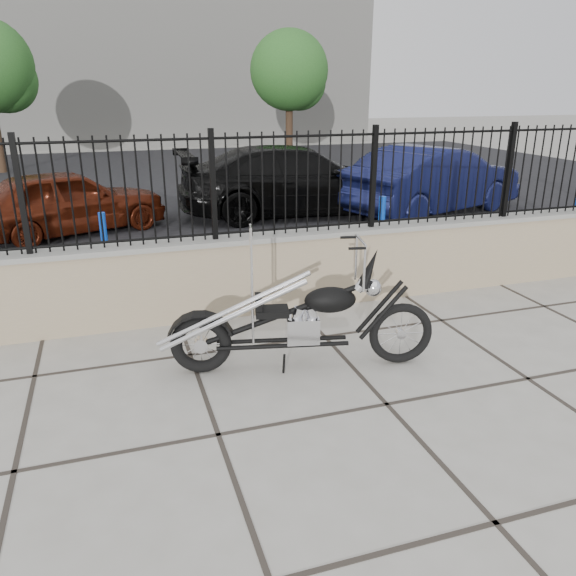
# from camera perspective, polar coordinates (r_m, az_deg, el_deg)

# --- Properties ---
(ground_plane) EXTENTS (90.00, 90.00, 0.00)m
(ground_plane) POSITION_cam_1_polar(r_m,az_deg,el_deg) (5.11, 10.00, -11.58)
(ground_plane) COLOR #99968E
(ground_plane) RESTS_ON ground
(parking_lot) EXTENTS (30.00, 30.00, 0.00)m
(parking_lot) POSITION_cam_1_polar(r_m,az_deg,el_deg) (16.67, -10.41, 10.29)
(parking_lot) COLOR black
(parking_lot) RESTS_ON ground
(retaining_wall) EXTENTS (14.00, 0.36, 0.96)m
(retaining_wall) POSITION_cam_1_polar(r_m,az_deg,el_deg) (7.01, 0.84, 1.86)
(retaining_wall) COLOR gray
(retaining_wall) RESTS_ON ground_plane
(iron_fence) EXTENTS (14.00, 0.08, 1.20)m
(iron_fence) POSITION_cam_1_polar(r_m,az_deg,el_deg) (6.76, 0.88, 10.61)
(iron_fence) COLOR black
(iron_fence) RESTS_ON retaining_wall
(background_building) EXTENTS (22.00, 6.00, 8.00)m
(background_building) POSITION_cam_1_polar(r_m,az_deg,el_deg) (30.43, -14.86, 21.66)
(background_building) COLOR beige
(background_building) RESTS_ON ground_plane
(chopper_motorcycle) EXTENTS (2.50, 0.94, 1.48)m
(chopper_motorcycle) POSITION_cam_1_polar(r_m,az_deg,el_deg) (5.34, 0.99, -1.03)
(chopper_motorcycle) COLOR black
(chopper_motorcycle) RESTS_ON ground_plane
(car_red) EXTENTS (3.90, 2.74, 1.23)m
(car_red) POSITION_cam_1_polar(r_m,az_deg,el_deg) (11.42, -21.52, 8.18)
(car_red) COLOR #4D180B
(car_red) RESTS_ON parking_lot
(car_black) EXTENTS (5.14, 2.22, 1.48)m
(car_black) POSITION_cam_1_polar(r_m,az_deg,el_deg) (12.34, 0.86, 10.87)
(car_black) COLOR black
(car_black) RESTS_ON parking_lot
(car_blue) EXTENTS (4.69, 2.96, 1.46)m
(car_blue) POSITION_cam_1_polar(r_m,az_deg,el_deg) (12.84, 14.56, 10.56)
(car_blue) COLOR #11153F
(car_blue) RESTS_ON parking_lot
(bollard_a) EXTENTS (0.14, 0.14, 0.87)m
(bollard_a) POSITION_cam_1_polar(r_m,az_deg,el_deg) (9.00, -18.14, 4.59)
(bollard_a) COLOR blue
(bollard_a) RESTS_ON ground_plane
(bollard_b) EXTENTS (0.13, 0.13, 0.95)m
(bollard_b) POSITION_cam_1_polar(r_m,az_deg,el_deg) (9.52, 9.45, 6.35)
(bollard_b) COLOR #0B38B1
(bollard_b) RESTS_ON ground_plane
(tree_right) EXTENTS (2.84, 2.84, 4.79)m
(tree_right) POSITION_cam_1_polar(r_m,az_deg,el_deg) (21.79, 0.13, 21.58)
(tree_right) COLOR #382619
(tree_right) RESTS_ON ground_plane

